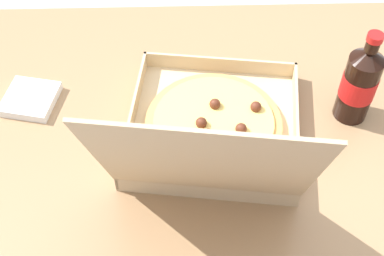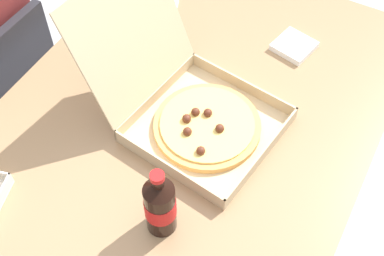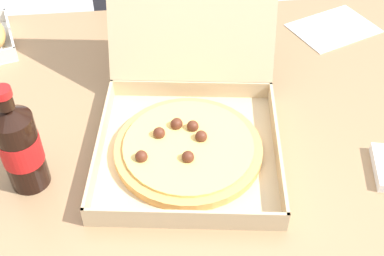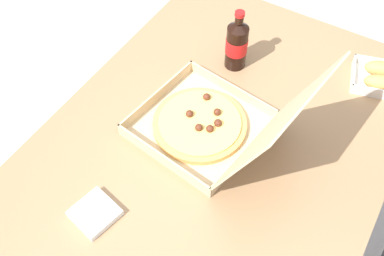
% 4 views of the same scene
% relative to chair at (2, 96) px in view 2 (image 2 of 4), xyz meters
% --- Properties ---
extents(ground_plane, '(10.00, 10.00, 0.00)m').
position_rel_chair_xyz_m(ground_plane, '(0.05, -0.73, -0.48)').
color(ground_plane, '#B2B2B7').
extents(dining_table, '(1.38, 0.99, 0.76)m').
position_rel_chair_xyz_m(dining_table, '(0.05, -0.73, 0.21)').
color(dining_table, '#997551').
rests_on(dining_table, ground_plane).
extents(chair, '(0.41, 0.41, 0.83)m').
position_rel_chair_xyz_m(chair, '(0.00, 0.00, 0.00)').
color(chair, '#232328').
rests_on(chair, ground_plane).
extents(pizza_box_open, '(0.41, 0.53, 0.37)m').
position_rel_chair_xyz_m(pizza_box_open, '(0.04, -0.76, 0.33)').
color(pizza_box_open, tan).
rests_on(pizza_box_open, dining_table).
extents(cola_bottle, '(0.07, 0.07, 0.22)m').
position_rel_chair_xyz_m(cola_bottle, '(-0.27, -0.84, 0.37)').
color(cola_bottle, black).
rests_on(cola_bottle, dining_table).
extents(napkin_pile, '(0.13, 0.13, 0.02)m').
position_rel_chair_xyz_m(napkin_pile, '(0.44, -0.89, 0.29)').
color(napkin_pile, white).
rests_on(napkin_pile, dining_table).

